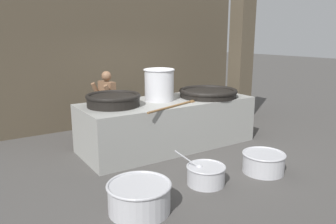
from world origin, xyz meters
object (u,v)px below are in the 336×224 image
object	(u,v)px
cook	(107,103)
prep_bowl_meat	(139,196)
giant_wok_far	(208,93)
stock_pot	(159,84)
prep_bowl_extra	(263,162)
prep_bowl_vegetables	(206,174)
giant_wok_near	(113,99)

from	to	relation	value
cook	prep_bowl_meat	world-z (taller)	cook
giant_wok_far	stock_pot	size ratio (longest dim) A/B	1.95
giant_wok_far	prep_bowl_extra	size ratio (longest dim) A/B	1.74
stock_pot	prep_bowl_vegetables	xyz separation A→B (m)	(-0.38, -2.05, -1.18)
stock_pot	prep_bowl_extra	distance (m)	2.62
stock_pot	cook	size ratio (longest dim) A/B	0.42
giant_wok_far	cook	bearing A→B (deg)	147.05
giant_wok_far	prep_bowl_vegetables	distance (m)	2.53
prep_bowl_vegetables	stock_pot	bearing A→B (deg)	79.60
cook	prep_bowl_vegetables	bearing A→B (deg)	83.40
stock_pot	giant_wok_near	bearing A→B (deg)	-179.43
giant_wok_far	prep_bowl_meat	world-z (taller)	giant_wok_far
giant_wok_far	cook	xyz separation A→B (m)	(-1.91, 1.24, -0.25)
giant_wok_near	prep_bowl_extra	world-z (taller)	giant_wok_near
cook	prep_bowl_meat	size ratio (longest dim) A/B	1.78
giant_wok_near	prep_bowl_meat	size ratio (longest dim) A/B	1.19
giant_wok_far	prep_bowl_extra	distance (m)	2.21
giant_wok_far	prep_bowl_extra	world-z (taller)	giant_wok_far
giant_wok_near	prep_bowl_extra	bearing A→B (deg)	-50.48
giant_wok_near	stock_pot	world-z (taller)	stock_pot
prep_bowl_vegetables	prep_bowl_extra	bearing A→B (deg)	-8.73
giant_wok_far	prep_bowl_vegetables	xyz separation A→B (m)	(-1.51, -1.80, -0.93)
cook	stock_pot	bearing A→B (deg)	113.91
giant_wok_far	prep_bowl_meat	xyz separation A→B (m)	(-2.80, -1.96, -0.88)
cook	prep_bowl_extra	distance (m)	3.63
prep_bowl_vegetables	prep_bowl_extra	xyz separation A→B (m)	(1.15, -0.18, 0.02)
prep_bowl_extra	prep_bowl_vegetables	bearing A→B (deg)	171.27
prep_bowl_meat	prep_bowl_extra	bearing A→B (deg)	-0.40
stock_pot	cook	bearing A→B (deg)	127.98
stock_pot	prep_bowl_vegetables	distance (m)	2.39
giant_wok_far	prep_bowl_meat	distance (m)	3.53
giant_wok_near	cook	distance (m)	1.08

